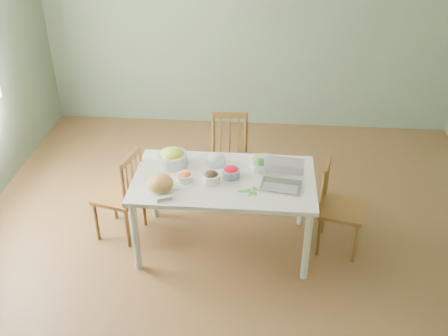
# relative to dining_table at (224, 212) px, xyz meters

# --- Properties ---
(floor) EXTENTS (5.00, 5.00, 0.00)m
(floor) POSITION_rel_dining_table_xyz_m (0.11, -0.04, -0.36)
(floor) COLOR brown
(floor) RESTS_ON ground
(wall_back) EXTENTS (5.00, 0.00, 2.70)m
(wall_back) POSITION_rel_dining_table_xyz_m (0.11, 2.46, 0.99)
(wall_back) COLOR #5E6A5B
(wall_back) RESTS_ON ground
(dining_table) EXTENTS (1.52, 0.85, 0.71)m
(dining_table) POSITION_rel_dining_table_xyz_m (0.00, 0.00, 0.00)
(dining_table) COLOR white
(dining_table) RESTS_ON floor
(chair_far) EXTENTS (0.40, 0.38, 0.86)m
(chair_far) POSITION_rel_dining_table_xyz_m (-0.01, 0.78, 0.07)
(chair_far) COLOR brown
(chair_far) RESTS_ON floor
(chair_left) EXTENTS (0.45, 0.46, 0.87)m
(chair_left) POSITION_rel_dining_table_xyz_m (-0.96, 0.10, 0.08)
(chair_left) COLOR brown
(chair_left) RESTS_ON floor
(chair_right) EXTENTS (0.44, 0.45, 0.87)m
(chair_right) POSITION_rel_dining_table_xyz_m (1.01, 0.06, 0.08)
(chair_right) COLOR brown
(chair_right) RESTS_ON floor
(bread_boule) EXTENTS (0.25, 0.25, 0.14)m
(bread_boule) POSITION_rel_dining_table_xyz_m (-0.49, -0.22, 0.42)
(bread_boule) COLOR tan
(bread_boule) RESTS_ON dining_table
(butter_stick) EXTENTS (0.13, 0.08, 0.03)m
(butter_stick) POSITION_rel_dining_table_xyz_m (-0.44, -0.36, 0.37)
(butter_stick) COLOR beige
(butter_stick) RESTS_ON dining_table
(bowl_squash) EXTENTS (0.30, 0.30, 0.15)m
(bowl_squash) POSITION_rel_dining_table_xyz_m (-0.46, 0.18, 0.43)
(bowl_squash) COLOR yellow
(bowl_squash) RESTS_ON dining_table
(bowl_carrot) EXTENTS (0.15, 0.15, 0.07)m
(bowl_carrot) POSITION_rel_dining_table_xyz_m (-0.32, -0.06, 0.39)
(bowl_carrot) COLOR orange
(bowl_carrot) RESTS_ON dining_table
(bowl_onion) EXTENTS (0.19, 0.19, 0.09)m
(bowl_onion) POSITION_rel_dining_table_xyz_m (-0.10, 0.22, 0.40)
(bowl_onion) COLOR silver
(bowl_onion) RESTS_ON dining_table
(bowl_mushroom) EXTENTS (0.16, 0.16, 0.10)m
(bowl_mushroom) POSITION_rel_dining_table_xyz_m (-0.10, -0.07, 0.40)
(bowl_mushroom) COLOR black
(bowl_mushroom) RESTS_ON dining_table
(bowl_redpep) EXTENTS (0.19, 0.19, 0.09)m
(bowl_redpep) POSITION_rel_dining_table_xyz_m (0.06, 0.03, 0.40)
(bowl_redpep) COLOR #B7000C
(bowl_redpep) RESTS_ON dining_table
(bowl_broccoli) EXTENTS (0.18, 0.18, 0.10)m
(bowl_broccoli) POSITION_rel_dining_table_xyz_m (0.30, 0.16, 0.40)
(bowl_broccoli) COLOR #205620
(bowl_broccoli) RESTS_ON dining_table
(flatbread) EXTENTS (0.23, 0.23, 0.02)m
(flatbread) POSITION_rel_dining_table_xyz_m (0.33, 0.31, 0.37)
(flatbread) COLOR tan
(flatbread) RESTS_ON dining_table
(basil_bunch) EXTENTS (0.19, 0.19, 0.02)m
(basil_bunch) POSITION_rel_dining_table_xyz_m (0.21, -0.18, 0.37)
(basil_bunch) COLOR #2E6F2B
(basil_bunch) RESTS_ON dining_table
(laptop) EXTENTS (0.37, 0.34, 0.22)m
(laptop) POSITION_rel_dining_table_xyz_m (0.47, -0.09, 0.47)
(laptop) COLOR silver
(laptop) RESTS_ON dining_table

